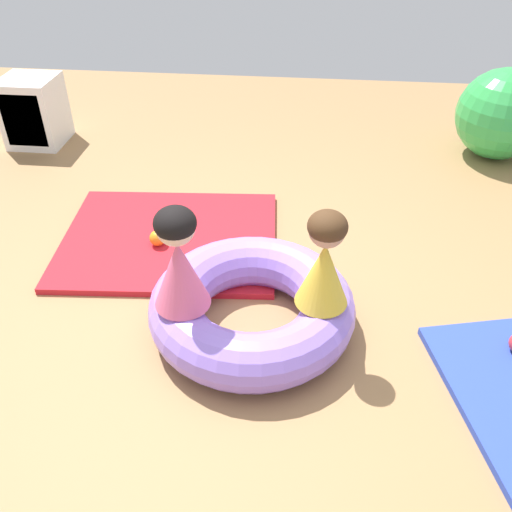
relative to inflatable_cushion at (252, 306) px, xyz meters
The scene contains 8 objects.
ground_plane 0.15m from the inflatable_cushion, 110.08° to the left, with size 8.00×8.00×0.00m, color #9E7549.
gym_mat_near_right 0.97m from the inflatable_cushion, 130.22° to the left, with size 1.37×1.12×0.04m, color red.
inflatable_cushion is the anchor object (origin of this frame).
child_in_pink 0.54m from the inflatable_cushion, 152.67° to the right, with size 0.38×0.38×0.53m.
child_in_yellow 0.53m from the inflatable_cushion, 13.21° to the right, with size 0.34×0.34×0.50m.
play_ball_orange 0.92m from the inflatable_cushion, 136.61° to the left, with size 0.10×0.10×0.10m, color orange.
exercise_ball_large 2.87m from the inflatable_cushion, 52.02° to the left, with size 0.72×0.72×0.72m, color green.
storage_cube 2.96m from the inflatable_cushion, 135.10° to the left, with size 0.44×0.44×0.56m.
Camera 1 is at (0.26, -2.16, 2.04)m, focal length 38.33 mm.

